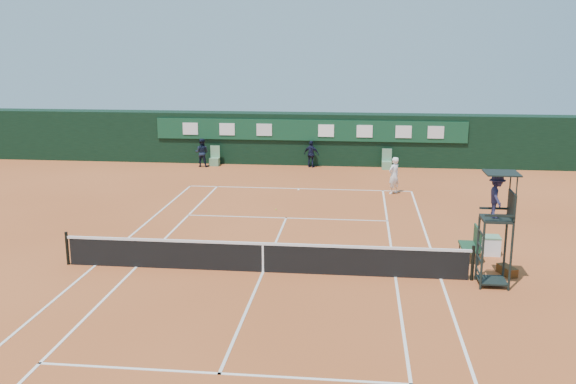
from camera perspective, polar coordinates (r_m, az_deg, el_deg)
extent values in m
plane|color=#BA5A2C|center=(20.32, -2.23, -7.12)|extent=(90.00, 90.00, 0.00)
cube|color=silver|center=(31.65, 0.97, 0.30)|extent=(11.05, 0.08, 0.01)
cube|color=white|center=(20.27, 13.43, -7.51)|extent=(0.08, 23.85, 0.01)
cube|color=silver|center=(21.78, -16.74, -6.26)|extent=(0.08, 23.85, 0.01)
cube|color=silver|center=(20.14, 9.53, -7.46)|extent=(0.08, 23.85, 0.01)
cube|color=white|center=(21.29, -13.32, -6.50)|extent=(0.08, 23.85, 0.01)
cube|color=silver|center=(26.36, -0.16, -2.33)|extent=(8.31, 0.08, 0.01)
cube|color=white|center=(14.57, -6.12, -15.75)|extent=(8.31, 0.08, 0.01)
cube|color=silver|center=(20.31, -2.23, -7.11)|extent=(0.08, 12.88, 0.01)
cube|color=white|center=(31.51, 0.94, 0.24)|extent=(0.08, 0.30, 0.01)
cube|color=black|center=(20.16, -2.24, -5.92)|extent=(12.60, 0.04, 0.90)
cube|color=white|center=(20.01, -2.25, -4.62)|extent=(12.80, 0.06, 0.08)
cube|color=white|center=(20.16, -2.24, -5.89)|extent=(0.06, 0.05, 0.92)
cylinder|color=black|center=(20.23, 16.09, -6.08)|extent=(0.10, 0.10, 1.10)
cylinder|color=black|center=(21.98, -19.03, -4.75)|extent=(0.10, 0.10, 1.10)
cube|color=black|center=(38.11, 1.96, 4.77)|extent=(40.00, 1.50, 3.00)
cube|color=#103D24|center=(37.22, 1.87, 5.51)|extent=(18.00, 0.10, 1.20)
cube|color=silver|center=(38.34, -8.68, 5.59)|extent=(0.90, 0.04, 0.70)
cube|color=silver|center=(37.83, -5.44, 5.58)|extent=(0.90, 0.04, 0.70)
cube|color=silver|center=(37.45, -2.13, 5.55)|extent=(0.90, 0.04, 0.70)
cube|color=white|center=(37.09, 3.41, 5.46)|extent=(0.90, 0.04, 0.70)
cube|color=white|center=(37.04, 6.82, 5.38)|extent=(0.90, 0.04, 0.70)
cube|color=silver|center=(37.13, 10.23, 5.29)|extent=(0.90, 0.04, 0.70)
cube|color=silver|center=(37.29, 13.00, 5.19)|extent=(0.90, 0.04, 0.70)
cube|color=#5B8B62|center=(37.86, -6.55, 2.69)|extent=(0.55, 0.50, 0.46)
cube|color=#64996D|center=(37.98, -6.49, 3.60)|extent=(0.55, 0.06, 0.70)
cube|color=#63976C|center=(36.96, 8.76, 2.37)|extent=(0.55, 0.50, 0.46)
cube|color=#578566|center=(37.07, 8.78, 3.30)|extent=(0.55, 0.06, 0.70)
cylinder|color=black|center=(19.42, 16.89, -5.54)|extent=(0.07, 0.07, 2.00)
cylinder|color=black|center=(20.17, 16.50, -4.82)|extent=(0.07, 0.07, 2.00)
cylinder|color=black|center=(19.58, 19.21, -5.56)|extent=(0.07, 0.07, 2.00)
cylinder|color=black|center=(20.33, 18.72, -4.84)|extent=(0.07, 0.07, 2.00)
cube|color=black|center=(19.58, 18.04, -2.29)|extent=(0.85, 0.85, 0.08)
cube|color=black|center=(19.57, 19.27, -1.15)|extent=(0.06, 0.85, 0.80)
cube|color=black|center=(19.13, 18.33, -2.02)|extent=(0.85, 0.05, 0.06)
cube|color=black|center=(19.92, 17.85, -1.39)|extent=(0.85, 0.05, 0.06)
cylinder|color=black|center=(19.09, 19.63, -0.14)|extent=(0.04, 0.04, 1.00)
cylinder|color=black|center=(19.85, 19.12, 0.39)|extent=(0.04, 0.04, 1.00)
cube|color=black|center=(19.29, 18.47, 1.60)|extent=(0.95, 0.95, 0.04)
cube|color=black|center=(20.14, 17.66, -7.49)|extent=(0.80, 0.80, 0.05)
cube|color=black|center=(19.98, 16.58, -6.81)|extent=(0.04, 0.80, 0.04)
cube|color=black|center=(19.85, 16.65, -5.73)|extent=(0.04, 0.80, 0.04)
cube|color=black|center=(19.73, 16.73, -4.63)|extent=(0.04, 0.80, 0.04)
cube|color=black|center=(19.62, 16.81, -3.51)|extent=(0.04, 0.80, 0.04)
imported|color=#1D1B37|center=(19.41, 18.04, -0.36)|extent=(0.47, 0.82, 1.28)
cube|color=#183D25|center=(22.10, 15.80, -4.70)|extent=(0.55, 1.20, 0.08)
cube|color=#173B24|center=(22.05, 16.50, -3.84)|extent=(0.06, 1.20, 0.60)
cylinder|color=black|center=(21.63, 15.42, -5.75)|extent=(0.04, 0.04, 0.41)
cylinder|color=black|center=(21.70, 16.57, -5.76)|extent=(0.04, 0.04, 0.41)
cylinder|color=black|center=(22.66, 15.00, -4.86)|extent=(0.04, 0.04, 0.41)
cylinder|color=black|center=(22.73, 16.10, -4.87)|extent=(0.04, 0.04, 0.41)
cube|color=black|center=(21.16, 18.89, -6.62)|extent=(0.56, 0.79, 0.27)
cube|color=white|center=(22.90, 17.60, -4.59)|extent=(0.55, 0.55, 0.60)
cube|color=#5B8B66|center=(22.81, 17.65, -3.83)|extent=(0.57, 0.57, 0.05)
sphere|color=#D3E134|center=(27.61, -1.07, -1.56)|extent=(0.06, 0.06, 0.06)
imported|color=white|center=(30.84, 9.40, 1.46)|extent=(0.76, 0.75, 1.77)
imported|color=black|center=(37.53, -7.67, 3.50)|extent=(0.85, 0.69, 1.66)
imported|color=black|center=(37.01, 2.09, 3.38)|extent=(0.98, 0.63, 1.55)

